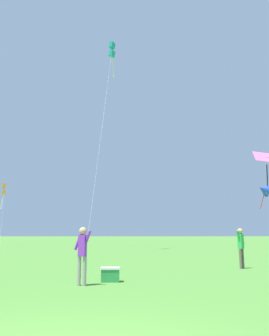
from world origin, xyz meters
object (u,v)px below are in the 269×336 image
person_far_back (241,244)px  person_in_red_shirt (82,250)px  kite_orange_box (4,190)px  kite_blue_delta (264,189)px  kite_teal_box (112,51)px  kite_pink_low (267,162)px  picnic_cooler (110,274)px

person_far_back → person_in_red_shirt: bearing=-143.3°
kite_orange_box → kite_blue_delta: bearing=-21.7°
kite_teal_box → kite_pink_low: kite_teal_box is taller
kite_teal_box → person_in_red_shirt: (0.05, -19.95, -17.89)m
kite_blue_delta → person_in_red_shirt: kite_blue_delta is taller
picnic_cooler → kite_teal_box: bearing=92.5°
kite_blue_delta → kite_pink_low: bearing=-110.4°
kite_blue_delta → kite_pink_low: size_ratio=0.99×
kite_pink_low → person_far_back: (-6.45, -11.40, -6.13)m
kite_teal_box → person_far_back: size_ratio=11.67×
person_far_back → kite_teal_box: bearing=112.5°
picnic_cooler → kite_blue_delta: bearing=58.0°
kite_orange_box → picnic_cooler: (16.67, -37.39, -7.39)m
kite_blue_delta → person_far_back: kite_blue_delta is taller
kite_pink_low → person_in_red_shirt: size_ratio=5.24×
person_in_red_shirt → picnic_cooler: (0.80, 0.80, -0.77)m
kite_pink_low → picnic_cooler: kite_pink_low is taller
kite_pink_low → person_far_back: bearing=-119.5°
person_in_red_shirt → picnic_cooler: person_in_red_shirt is taller
kite_teal_box → kite_pink_low: 17.78m
kite_orange_box → picnic_cooler: 41.60m
kite_teal_box → person_far_back: bearing=-67.5°
kite_pink_low → picnic_cooler: bearing=-128.0°
kite_blue_delta → kite_teal_box: bearing=-161.4°
person_in_red_shirt → picnic_cooler: bearing=45.0°
kite_orange_box → kite_pink_low: (28.61, -22.11, -0.46)m
kite_blue_delta → person_far_back: (-9.92, -20.76, -5.13)m
kite_teal_box → kite_pink_low: size_ratio=2.28×
person_far_back → kite_pink_low: bearing=60.5°
kite_blue_delta → kite_orange_box: kite_orange_box is taller
kite_blue_delta → person_far_back: bearing=-115.5°
kite_orange_box → person_in_red_shirt: (15.88, -38.19, -6.61)m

